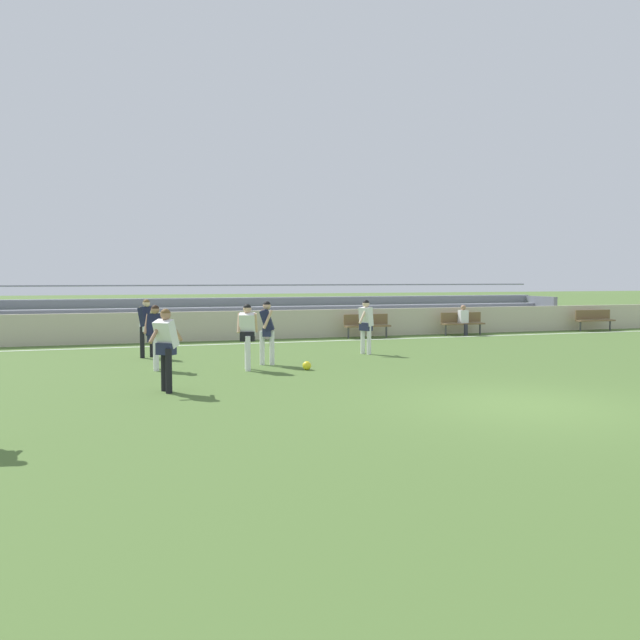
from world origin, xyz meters
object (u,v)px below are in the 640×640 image
at_px(player_dark_wide_right, 156,332).
at_px(player_dark_trailing_run, 147,323).
at_px(bench_far_left, 462,321).
at_px(spectator_seated, 464,318).
at_px(bleacher_stand, 291,314).
at_px(player_white_deep_cover, 366,322).
at_px(bench_near_wall_gap, 367,324).
at_px(player_white_on_ball, 166,342).
at_px(soccer_ball, 307,366).
at_px(player_dark_dropping_back, 267,327).
at_px(bench_centre_sideline, 594,318).
at_px(player_white_challenging, 247,331).

xyz_separation_m(player_dark_wide_right, player_dark_trailing_run, (-0.09, 2.64, 0.04)).
distance_m(bench_far_left, spectator_seated, 0.19).
xyz_separation_m(bleacher_stand, spectator_seated, (6.42, -2.71, -0.12)).
height_order(player_white_deep_cover, player_dark_trailing_run, player_dark_trailing_run).
xyz_separation_m(bleacher_stand, bench_near_wall_gap, (2.29, -2.59, -0.28)).
height_order(bench_far_left, player_white_deep_cover, player_white_deep_cover).
bearing_deg(player_white_on_ball, player_dark_trailing_run, 90.97).
bearing_deg(player_white_deep_cover, soccer_ball, -134.81).
relative_size(player_dark_dropping_back, player_dark_wide_right, 1.04).
bearing_deg(bench_centre_sideline, bench_far_left, 180.00).
xyz_separation_m(bench_centre_sideline, player_dark_wide_right, (-18.83, -6.40, 0.42)).
distance_m(player_white_on_ball, player_dark_trailing_run, 5.92).
bearing_deg(bench_near_wall_gap, soccer_ball, -121.59).
relative_size(bench_centre_sideline, soccer_ball, 8.18).
xyz_separation_m(spectator_seated, player_white_on_ball, (-12.35, -9.56, 0.30)).
bearing_deg(player_white_challenging, bleacher_stand, 68.78).
relative_size(bench_near_wall_gap, player_dark_wide_right, 1.11).
bearing_deg(bench_near_wall_gap, bench_centre_sideline, 0.00).
xyz_separation_m(bench_near_wall_gap, player_white_deep_cover, (-2.00, -4.89, 0.42)).
distance_m(bench_centre_sideline, player_white_challenging, 18.12).
distance_m(player_dark_dropping_back, player_dark_trailing_run, 3.90).
relative_size(player_dark_wide_right, soccer_ball, 7.39).
bearing_deg(player_dark_dropping_back, bench_centre_sideline, 21.59).
relative_size(bench_far_left, bench_near_wall_gap, 1.00).
distance_m(bench_far_left, player_dark_wide_right, 13.93).
bearing_deg(spectator_seated, bleacher_stand, 157.13).
bearing_deg(player_white_challenging, player_white_on_ball, -130.18).
bearing_deg(bench_near_wall_gap, bench_far_left, 0.00).
xyz_separation_m(player_white_on_ball, player_dark_trailing_run, (-0.10, 5.92, 0.00)).
xyz_separation_m(bench_centre_sideline, player_dark_dropping_back, (-15.98, -6.32, 0.46)).
relative_size(bleacher_stand, player_dark_trailing_run, 14.29).
bearing_deg(player_dark_dropping_back, bench_near_wall_gap, 49.62).
relative_size(bench_centre_sideline, spectator_seated, 1.49).
xyz_separation_m(player_dark_trailing_run, soccer_ball, (3.68, -3.79, -0.90)).
distance_m(player_dark_wide_right, soccer_ball, 3.86).
xyz_separation_m(bench_far_left, soccer_ball, (-8.77, -7.56, -0.44)).
xyz_separation_m(bench_far_left, player_white_challenging, (-10.18, -7.11, 0.43)).
bearing_deg(player_dark_dropping_back, bleacher_stand, 70.90).
relative_size(bench_near_wall_gap, soccer_ball, 8.18).
bearing_deg(player_dark_wide_right, bench_far_left, 27.37).
height_order(bleacher_stand, player_dark_trailing_run, bleacher_stand).
distance_m(player_dark_dropping_back, player_white_challenging, 1.04).
height_order(bench_far_left, player_dark_wide_right, player_dark_wide_right).
distance_m(bench_centre_sideline, player_dark_dropping_back, 17.19).
bearing_deg(bleacher_stand, spectator_seated, -22.87).
distance_m(bench_far_left, bench_centre_sideline, 6.47).
height_order(bleacher_stand, bench_centre_sideline, bleacher_stand).
bearing_deg(spectator_seated, player_dark_dropping_back, -146.86).
bearing_deg(player_dark_dropping_back, player_white_on_ball, -130.32).
xyz_separation_m(player_white_deep_cover, player_dark_wide_right, (-6.24, -1.51, -0.01)).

